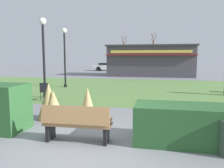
{
  "coord_description": "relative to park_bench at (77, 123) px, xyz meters",
  "views": [
    {
      "loc": [
        1.67,
        -4.81,
        2.12
      ],
      "look_at": [
        -0.11,
        3.89,
        1.05
      ],
      "focal_mm": 36.48,
      "sensor_mm": 36.0,
      "label": 1
    }
  ],
  "objects": [
    {
      "name": "ground_plane",
      "position": [
        0.28,
        -0.37,
        -0.48
      ],
      "size": [
        80.0,
        80.0,
        0.0
      ],
      "primitive_type": "plane",
      "color": "slate"
    },
    {
      "name": "lawn_patch",
      "position": [
        0.28,
        10.01,
        -0.48
      ],
      "size": [
        36.0,
        12.0,
        0.01
      ],
      "primitive_type": "cube",
      "color": "#5B8442",
      "rests_on": "ground_plane"
    },
    {
      "name": "park_bench",
      "position": [
        0.0,
        0.0,
        0.0
      ],
      "size": [
        1.72,
        0.59,
        0.95
      ],
      "color": "#9E7547",
      "rests_on": "ground_plane"
    },
    {
      "name": "hedge_right",
      "position": [
        2.7,
        0.46,
        -0.0
      ],
      "size": [
        2.6,
        1.1,
        0.96
      ],
      "primitive_type": "cube",
      "color": "#28562B",
      "rests_on": "ground_plane"
    },
    {
      "name": "ornamental_grass_behind_left",
      "position": [
        -1.49,
        1.76,
        0.03
      ],
      "size": [
        0.79,
        0.79,
        1.02
      ],
      "primitive_type": "cone",
      "color": "tan",
      "rests_on": "ground_plane"
    },
    {
      "name": "ornamental_grass_behind_right",
      "position": [
        -0.3,
        1.81,
        0.09
      ],
      "size": [
        0.64,
        0.64,
        1.15
      ],
      "primitive_type": "cone",
      "color": "tan",
      "rests_on": "ground_plane"
    },
    {
      "name": "ornamental_grass_behind_center",
      "position": [
        -1.67,
        1.81,
        0.15
      ],
      "size": [
        0.79,
        0.79,
        1.25
      ],
      "primitive_type": "cone",
      "color": "tan",
      "rests_on": "ground_plane"
    },
    {
      "name": "lamppost_mid",
      "position": [
        -3.83,
        5.6,
        2.09
      ],
      "size": [
        0.36,
        0.36,
        4.07
      ],
      "color": "black",
      "rests_on": "ground_plane"
    },
    {
      "name": "lamppost_far",
      "position": [
        -4.43,
        9.66,
        2.09
      ],
      "size": [
        0.36,
        0.36,
        4.07
      ],
      "color": "black",
      "rests_on": "ground_plane"
    },
    {
      "name": "food_kiosk",
      "position": [
        1.08,
        20.45,
        1.21
      ],
      "size": [
        9.42,
        4.55,
        3.37
      ],
      "color": "#47424C",
      "rests_on": "ground_plane"
    },
    {
      "name": "cafe_chair_east",
      "position": [
        -3.36,
        4.74,
        0.05
      ],
      "size": [
        0.48,
        0.48,
        0.89
      ],
      "color": "black",
      "rests_on": "ground_plane"
    },
    {
      "name": "parked_car_west_slot",
      "position": [
        -5.63,
        28.52,
        0.16
      ],
      "size": [
        4.34,
        2.33,
        1.2
      ],
      "color": "silver",
      "rests_on": "ground_plane"
    },
    {
      "name": "parked_car_center_slot",
      "position": [
        -0.45,
        28.53,
        0.16
      ],
      "size": [
        4.26,
        2.16,
        1.2
      ],
      "color": "black",
      "rests_on": "ground_plane"
    },
    {
      "name": "tree_left_bg",
      "position": [
        -4.04,
        34.4,
        1.98
      ],
      "size": [
        0.91,
        0.96,
        5.64
      ],
      "color": "brown",
      "rests_on": "ground_plane"
    },
    {
      "name": "tree_right_bg",
      "position": [
        0.99,
        34.15,
        2.16
      ],
      "size": [
        0.91,
        0.96,
        6.01
      ],
      "color": "brown",
      "rests_on": "ground_plane"
    }
  ]
}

